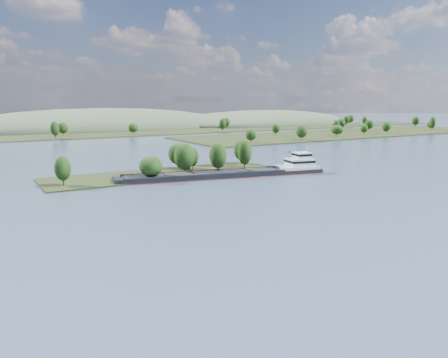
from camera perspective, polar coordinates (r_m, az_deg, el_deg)
ground at (r=135.65m, az=2.21°, el=-3.14°), size 1800.00×1800.00×0.00m
tree_island at (r=188.32m, az=-5.67°, el=1.95°), size 100.00×31.87×14.70m
right_bank at (r=420.64m, az=15.62°, el=5.82°), size 320.00×90.00×15.39m
back_shoreline at (r=399.75m, az=-19.07°, el=5.37°), size 900.00×60.00×15.04m
hill_east at (r=568.56m, az=5.15°, el=7.16°), size 260.00×140.00×36.00m
hill_west at (r=509.08m, az=-15.68°, el=6.44°), size 320.00×160.00×44.00m
cargo_barge at (r=182.75m, az=1.78°, el=0.87°), size 89.00×27.74×11.99m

